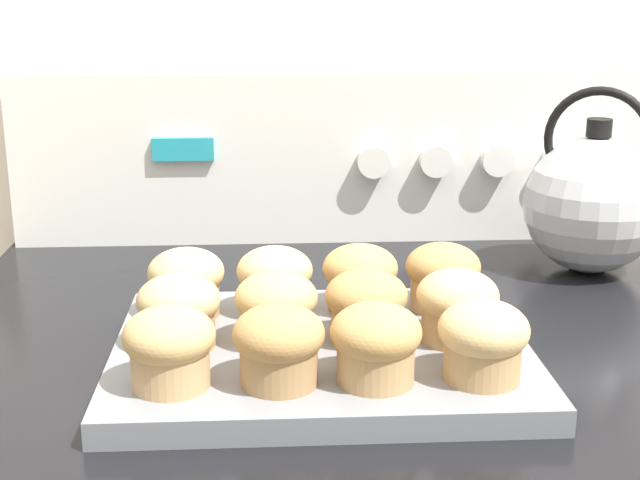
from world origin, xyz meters
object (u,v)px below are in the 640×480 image
(muffin_r0_c0, at_px, (169,346))
(muffin_pan, at_px, (321,355))
(muffin_r0_c1, at_px, (279,344))
(muffin_r2_c3, at_px, (443,275))
(muffin_r0_c2, at_px, (376,342))
(tea_kettle, at_px, (594,202))
(muffin_r2_c1, at_px, (275,279))
(muffin_r2_c2, at_px, (360,277))
(muffin_r2_c0, at_px, (186,281))
(muffin_r1_c2, at_px, (366,305))
(muffin_r1_c3, at_px, (457,305))
(muffin_r0_c3, at_px, (483,340))
(muffin_r1_c1, at_px, (276,307))
(muffin_r1_c0, at_px, (179,310))

(muffin_r0_c0, bearing_deg, muffin_pan, 33.12)
(muffin_r0_c1, distance_m, muffin_r2_c3, 0.22)
(muffin_r0_c2, height_order, tea_kettle, tea_kettle)
(muffin_r2_c1, bearing_deg, muffin_r2_c2, 1.97)
(muffin_r0_c1, xyz_separation_m, muffin_r2_c0, (-0.08, 0.16, 0.00))
(muffin_r0_c0, bearing_deg, muffin_r0_c2, -0.58)
(muffin_r1_c2, distance_m, muffin_r1_c3, 0.08)
(muffin_r0_c3, bearing_deg, muffin_r2_c2, 116.51)
(muffin_r1_c1, height_order, muffin_r2_c3, same)
(muffin_r1_c2, relative_size, muffin_r2_c3, 1.00)
(muffin_r2_c0, bearing_deg, muffin_r0_c1, -61.85)
(muffin_r0_c1, bearing_deg, muffin_r1_c0, 136.16)
(muffin_r0_c1, height_order, muffin_r1_c2, same)
(muffin_r1_c3, distance_m, muffin_r2_c1, 0.17)
(muffin_r1_c0, distance_m, muffin_r1_c3, 0.24)
(muffin_r1_c1, bearing_deg, tea_kettle, 34.64)
(muffin_r1_c1, bearing_deg, muffin_r0_c3, -26.97)
(muffin_r0_c1, relative_size, muffin_r0_c2, 1.00)
(muffin_r1_c3, relative_size, muffin_r2_c1, 1.00)
(muffin_r0_c2, height_order, muffin_r0_c3, same)
(muffin_r0_c1, distance_m, muffin_r1_c1, 0.08)
(muffin_r0_c3, relative_size, tea_kettle, 0.33)
(muffin_r1_c2, height_order, muffin_r2_c1, same)
(muffin_r0_c2, xyz_separation_m, muffin_r2_c1, (-0.08, 0.16, 0.00))
(muffin_r0_c1, height_order, muffin_r2_c3, same)
(muffin_r1_c0, bearing_deg, tea_kettle, 29.52)
(muffin_pan, distance_m, muffin_r2_c0, 0.15)
(muffin_r0_c3, distance_m, muffin_r2_c2, 0.18)
(muffin_r1_c0, relative_size, muffin_r2_c2, 1.00)
(muffin_r2_c1, height_order, muffin_r2_c2, same)
(muffin_r1_c1, bearing_deg, muffin_r0_c2, -47.31)
(muffin_r1_c1, distance_m, muffin_r2_c0, 0.11)
(muffin_r2_c2, distance_m, tea_kettle, 0.33)
(muffin_r0_c3, bearing_deg, muffin_r2_c1, 135.54)
(muffin_r0_c0, distance_m, muffin_r1_c0, 0.08)
(muffin_r2_c2, height_order, tea_kettle, tea_kettle)
(muffin_pan, distance_m, muffin_r2_c2, 0.10)
(muffin_r0_c0, height_order, muffin_r2_c3, same)
(muffin_r0_c2, relative_size, muffin_r2_c0, 1.00)
(muffin_r0_c1, height_order, tea_kettle, tea_kettle)
(muffin_r1_c2, bearing_deg, muffin_r2_c1, 136.02)
(muffin_r0_c0, bearing_deg, muffin_r2_c0, 90.25)
(muffin_r1_c0, bearing_deg, muffin_r2_c0, 90.28)
(muffin_r0_c1, xyz_separation_m, tea_kettle, (0.36, 0.33, 0.03))
(muffin_r2_c1, bearing_deg, muffin_r1_c1, -89.60)
(muffin_r0_c0, relative_size, muffin_r2_c0, 1.00)
(muffin_r0_c1, distance_m, muffin_r1_c0, 0.12)
(muffin_r1_c0, bearing_deg, muffin_r0_c2, -27.08)
(muffin_r1_c2, relative_size, muffin_r2_c0, 1.00)
(muffin_r2_c3, bearing_deg, muffin_r0_c1, -134.51)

